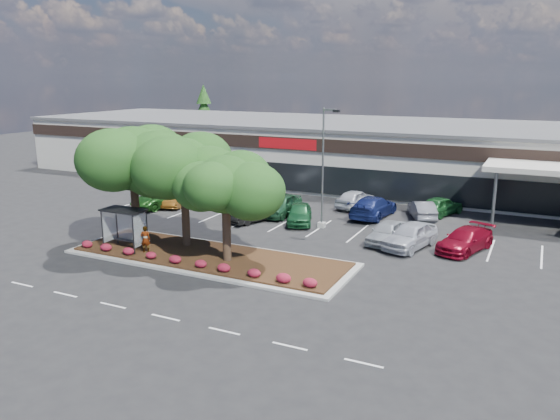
% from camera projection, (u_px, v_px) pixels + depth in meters
% --- Properties ---
extents(ground, '(160.00, 160.00, 0.00)m').
position_uv_depth(ground, '(200.00, 286.00, 29.31)').
color(ground, black).
rests_on(ground, ground).
extents(retail_store, '(80.40, 25.20, 6.25)m').
position_uv_depth(retail_store, '(378.00, 152.00, 58.17)').
color(retail_store, beige).
rests_on(retail_store, ground).
extents(landscape_island, '(18.00, 6.00, 0.26)m').
position_uv_depth(landscape_island, '(209.00, 257.00, 33.62)').
color(landscape_island, '#9D9D98').
rests_on(landscape_island, ground).
extents(lane_markings, '(33.12, 20.06, 0.01)m').
position_uv_depth(lane_markings, '(281.00, 236.00, 38.48)').
color(lane_markings, silver).
rests_on(lane_markings, ground).
extents(shrub_row, '(17.00, 0.80, 0.50)m').
position_uv_depth(shrub_row, '(189.00, 261.00, 31.69)').
color(shrub_row, maroon).
rests_on(shrub_row, landscape_island).
extents(bus_shelter, '(2.75, 1.55, 2.59)m').
position_uv_depth(bus_shelter, '(126.00, 217.00, 34.51)').
color(bus_shelter, black).
rests_on(bus_shelter, landscape_island).
extents(island_tree_west, '(7.20, 7.20, 7.89)m').
position_uv_depth(island_tree_west, '(134.00, 183.00, 35.63)').
color(island_tree_west, '#173B12').
rests_on(island_tree_west, landscape_island).
extents(island_tree_mid, '(6.60, 6.60, 7.32)m').
position_uv_depth(island_tree_mid, '(184.00, 190.00, 34.83)').
color(island_tree_mid, '#173B12').
rests_on(island_tree_mid, landscape_island).
extents(island_tree_east, '(5.80, 5.80, 6.50)m').
position_uv_depth(island_tree_east, '(226.00, 207.00, 31.92)').
color(island_tree_east, '#173B12').
rests_on(island_tree_east, landscape_island).
extents(conifer_north_west, '(4.40, 4.40, 10.00)m').
position_uv_depth(conifer_north_west, '(204.00, 118.00, 81.04)').
color(conifer_north_west, '#173B12').
rests_on(conifer_north_west, ground).
extents(person_waiting, '(0.72, 0.59, 1.70)m').
position_uv_depth(person_waiting, '(146.00, 239.00, 33.94)').
color(person_waiting, '#594C47').
rests_on(person_waiting, landscape_island).
extents(light_pole, '(1.43, 0.67, 8.83)m').
position_uv_depth(light_pole, '(324.00, 176.00, 39.78)').
color(light_pole, '#9D9D98').
rests_on(light_pole, ground).
extents(car_0, '(3.72, 5.91, 1.52)m').
position_uv_depth(car_0, '(161.00, 198.00, 46.99)').
color(car_0, '#1A4A15').
rests_on(car_0, ground).
extents(car_1, '(2.63, 4.44, 1.38)m').
position_uv_depth(car_1, '(177.00, 198.00, 47.41)').
color(car_1, brown).
rests_on(car_1, ground).
extents(car_2, '(3.04, 4.69, 1.46)m').
position_uv_depth(car_2, '(254.00, 212.00, 42.28)').
color(car_2, black).
rests_on(car_2, ground).
extents(car_3, '(2.08, 5.05, 1.71)m').
position_uv_depth(car_3, '(281.00, 205.00, 44.14)').
color(car_3, '#1C472A').
rests_on(car_3, ground).
extents(car_4, '(3.37, 4.90, 1.55)m').
position_uv_depth(car_4, '(299.00, 213.00, 41.76)').
color(car_4, '#19532B').
rests_on(car_4, ground).
extents(car_5, '(3.17, 5.31, 1.69)m').
position_uv_depth(car_5, '(410.00, 235.00, 35.67)').
color(car_5, '#B7BAC4').
rests_on(car_5, ground).
extents(car_6, '(2.27, 4.54, 1.49)m').
position_uv_depth(car_6, '(387.00, 232.00, 36.79)').
color(car_6, '#9DA2A9').
rests_on(car_6, ground).
extents(car_7, '(3.59, 5.45, 1.47)m').
position_uv_depth(car_7, '(465.00, 240.00, 35.09)').
color(car_7, maroon).
rests_on(car_7, ground).
extents(car_9, '(1.90, 4.26, 1.36)m').
position_uv_depth(car_9, '(210.00, 189.00, 51.49)').
color(car_9, navy).
rests_on(car_9, ground).
extents(car_11, '(2.71, 5.04, 1.58)m').
position_uv_depth(car_11, '(258.00, 198.00, 46.93)').
color(car_11, silver).
rests_on(car_11, ground).
extents(car_12, '(2.68, 4.87, 1.57)m').
position_uv_depth(car_12, '(356.00, 199.00, 46.71)').
color(car_12, silver).
rests_on(car_12, ground).
extents(car_13, '(2.86, 6.00, 1.69)m').
position_uv_depth(car_13, '(373.00, 207.00, 43.59)').
color(car_13, navy).
rests_on(car_13, ground).
extents(car_14, '(3.14, 4.62, 1.44)m').
position_uv_depth(car_14, '(422.00, 210.00, 43.09)').
color(car_14, slate).
rests_on(car_14, ground).
extents(car_15, '(3.44, 4.93, 1.56)m').
position_uv_depth(car_15, '(441.00, 206.00, 44.18)').
color(car_15, '#1A5425').
rests_on(car_15, ground).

